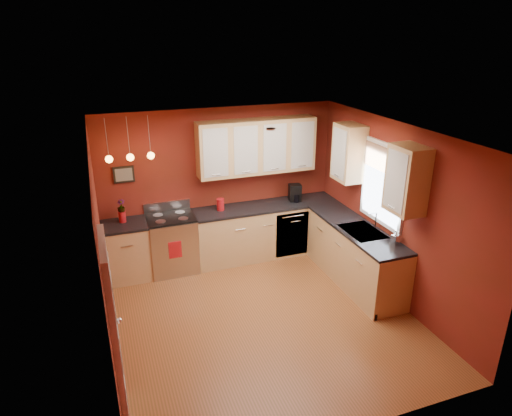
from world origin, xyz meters
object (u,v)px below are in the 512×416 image
object	(u,v)px
sink	(362,233)
coffee_maker	(295,193)
soap_pump	(396,237)
gas_range	(172,243)
red_canister	(220,204)

from	to	relation	value
sink	coffee_maker	distance (m)	1.59
sink	soap_pump	size ratio (longest dim) A/B	3.33
coffee_maker	gas_range	bearing A→B (deg)	-168.61
soap_pump	sink	bearing A→B (deg)	108.75
sink	red_canister	xyz separation A→B (m)	(-1.77, 1.54, 0.13)
gas_range	coffee_maker	size ratio (longest dim) A/B	3.73
sink	red_canister	bearing A→B (deg)	138.97
sink	coffee_maker	world-z (taller)	coffee_maker
sink	soap_pump	bearing A→B (deg)	-71.25
soap_pump	coffee_maker	bearing A→B (deg)	106.42
sink	coffee_maker	bearing A→B (deg)	105.58
gas_range	sink	bearing A→B (deg)	-29.78
gas_range	red_canister	xyz separation A→B (m)	(0.85, 0.04, 0.56)
red_canister	coffee_maker	xyz separation A→B (m)	(1.35, -0.02, 0.04)
red_canister	coffee_maker	bearing A→B (deg)	-1.01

